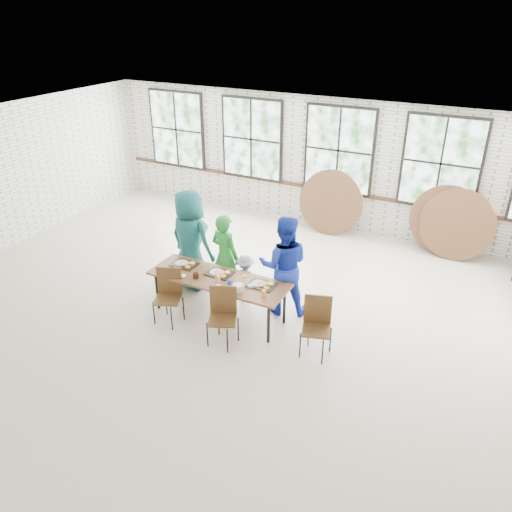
{
  "coord_description": "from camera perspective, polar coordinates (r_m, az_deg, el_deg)",
  "views": [
    {
      "loc": [
        3.41,
        -6.18,
        4.85
      ],
      "look_at": [
        0.0,
        0.4,
        1.05
      ],
      "focal_mm": 35.0,
      "sensor_mm": 36.0,
      "label": 1
    }
  ],
  "objects": [
    {
      "name": "dining_table",
      "position": [
        8.35,
        -4.3,
        -2.82
      ],
      "size": [
        2.4,
        0.81,
        0.74
      ],
      "rotation": [
        0.0,
        0.0,
        0.0
      ],
      "color": "brown",
      "rests_on": "ground"
    },
    {
      "name": "toddler",
      "position": [
        8.89,
        -1.21,
        -2.54
      ],
      "size": [
        0.64,
        0.46,
        0.9
      ],
      "primitive_type": "imported",
      "rotation": [
        0.0,
        0.0,
        3.39
      ],
      "color": "#171C47",
      "rests_on": "ground"
    },
    {
      "name": "chair_spare",
      "position": [
        7.63,
        6.98,
        -7.33
      ],
      "size": [
        0.52,
        0.51,
        0.95
      ],
      "rotation": [
        0.0,
        0.0,
        0.31
      ],
      "color": "#4E341A",
      "rests_on": "ground"
    },
    {
      "name": "adult_teal",
      "position": [
        9.2,
        -7.48,
        1.84
      ],
      "size": [
        1.03,
        0.77,
        1.91
      ],
      "primitive_type": "imported",
      "rotation": [
        0.0,
        0.0,
        2.96
      ],
      "color": "#185D56",
      "rests_on": "ground"
    },
    {
      "name": "adult_blue",
      "position": [
        8.39,
        3.2,
        -1.08
      ],
      "size": [
        1.05,
        0.95,
        1.78
      ],
      "primitive_type": "imported",
      "rotation": [
        0.0,
        0.0,
        3.53
      ],
      "color": "#172DA7",
      "rests_on": "ground"
    },
    {
      "name": "chair_near_right",
      "position": [
        7.81,
        -3.81,
        -6.24
      ],
      "size": [
        0.55,
        0.54,
        0.95
      ],
      "rotation": [
        0.0,
        0.0,
        0.44
      ],
      "color": "#4E341A",
      "rests_on": "ground"
    },
    {
      "name": "room",
      "position": [
        11.56,
        9.43,
        11.63
      ],
      "size": [
        12.0,
        12.0,
        12.0
      ],
      "color": "beige",
      "rests_on": "ground"
    },
    {
      "name": "tabletop_clutter",
      "position": [
        8.25,
        -3.7,
        -2.6
      ],
      "size": [
        1.96,
        0.62,
        0.11
      ],
      "color": "black",
      "rests_on": "dining_table"
    },
    {
      "name": "round_tops_leaning",
      "position": [
        11.25,
        17.02,
        4.45
      ],
      "size": [
        4.26,
        0.43,
        1.49
      ],
      "color": "brown",
      "rests_on": "ground"
    },
    {
      "name": "adult_green",
      "position": [
        8.91,
        -3.55,
        -0.01
      ],
      "size": [
        0.64,
        0.48,
        1.59
      ],
      "primitive_type": "imported",
      "rotation": [
        0.0,
        0.0,
        2.96
      ],
      "color": "#217E2A",
      "rests_on": "ground"
    },
    {
      "name": "chair_near_left",
      "position": [
        8.43,
        -9.95,
        -3.92
      ],
      "size": [
        0.54,
        0.53,
        0.95
      ],
      "rotation": [
        0.0,
        0.0,
        0.38
      ],
      "color": "#4E341A",
      "rests_on": "ground"
    }
  ]
}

